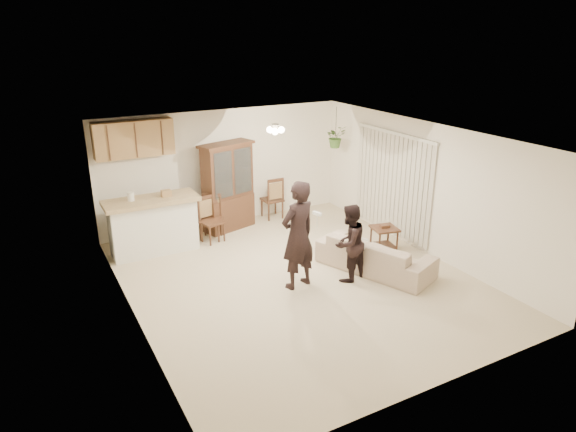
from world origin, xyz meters
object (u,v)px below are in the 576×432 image
adult (298,236)px  china_hutch (228,187)px  side_table (384,239)px  chair_hutch_right (272,206)px  chair_bar (212,229)px  child (349,243)px  sofa (375,251)px  chair_hutch_left (212,227)px

adult → china_hutch: size_ratio=0.96×
adult → side_table: 2.27m
adult → chair_hutch_right: adult is taller
chair_bar → child: bearing=-76.0°
child → china_hutch: bearing=-93.4°
chair_bar → chair_hutch_right: 1.83m
adult → chair_bar: bearing=-90.5°
china_hutch → chair_hutch_right: bearing=-8.0°
adult → china_hutch: china_hutch is taller
adult → side_table: bearing=177.5°
chair_hutch_right → side_table: bearing=109.7°
sofa → chair_bar: (-2.07, 2.65, -0.10)m
chair_bar → adult: bearing=-91.4°
adult → china_hutch: 3.02m
side_table → china_hutch: bearing=129.3°
child → chair_hutch_left: 3.20m
china_hutch → side_table: 3.44m
sofa → chair_hutch_left: chair_hutch_left is taller
sofa → adult: bearing=63.1°
chair_hutch_left → china_hutch: bearing=66.1°
china_hutch → chair_bar: 1.02m
side_table → chair_bar: chair_bar is taller
side_table → adult: bearing=-169.1°
adult → side_table: size_ratio=3.18×
china_hutch → adult: bearing=-106.2°
child → chair_bar: child is taller
child → chair_hutch_right: bearing=-112.8°
sofa → child: size_ratio=1.39×
child → chair_hutch_right: 3.42m
adult → side_table: adult is taller
china_hutch → side_table: size_ratio=3.31×
sofa → chair_hutch_right: bearing=-15.2°
chair_hutch_left → chair_hutch_right: 1.76m
side_table → sofa: bearing=-139.3°
chair_hutch_right → chair_hutch_left: bearing=17.9°
adult → chair_hutch_left: bearing=-91.7°
sofa → chair_hutch_right: (-0.37, 3.32, -0.09)m
adult → chair_bar: 2.65m
sofa → chair_hutch_right: size_ratio=1.94×
china_hutch → chair_hutch_left: size_ratio=2.02×
adult → child: 0.93m
chair_hutch_right → sofa: bearing=96.0°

